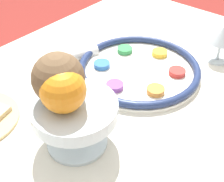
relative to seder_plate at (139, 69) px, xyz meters
The scene contains 6 objects.
seder_plate is the anchor object (origin of this frame).
wine_glass 0.26m from the seder_plate, 145.78° to the left, with size 0.07×0.07×0.12m.
fruit_stand 0.31m from the seder_plate, 10.16° to the left, with size 0.18×0.18×0.11m.
orange_fruit 0.35m from the seder_plate, ahead, with size 0.09×0.09×0.09m.
coconut 0.34m from the seder_plate, ahead, with size 0.10×0.10×0.10m.
napkin_roll 0.20m from the seder_plate, 69.59° to the right, with size 0.15×0.09×0.04m.
Camera 1 is at (0.45, 0.43, 1.26)m, focal length 50.00 mm.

